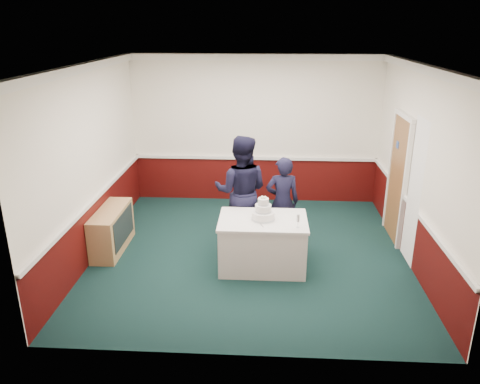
# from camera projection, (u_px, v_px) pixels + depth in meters

# --- Properties ---
(ground) EXTENTS (5.00, 5.00, 0.00)m
(ground) POSITION_uv_depth(u_px,v_px,m) (250.00, 253.00, 7.65)
(ground) COLOR black
(ground) RESTS_ON ground
(room_shell) EXTENTS (5.00, 5.00, 3.00)m
(room_shell) POSITION_uv_depth(u_px,v_px,m) (257.00, 127.00, 7.55)
(room_shell) COLOR white
(room_shell) RESTS_ON ground
(sideboard) EXTENTS (0.41, 1.20, 0.70)m
(sideboard) POSITION_uv_depth(u_px,v_px,m) (112.00, 230.00, 7.67)
(sideboard) COLOR tan
(sideboard) RESTS_ON ground
(cake_table) EXTENTS (1.32, 0.92, 0.79)m
(cake_table) POSITION_uv_depth(u_px,v_px,m) (263.00, 243.00, 7.11)
(cake_table) COLOR white
(cake_table) RESTS_ON ground
(wedding_cake) EXTENTS (0.35, 0.35, 0.36)m
(wedding_cake) POSITION_uv_depth(u_px,v_px,m) (263.00, 212.00, 6.94)
(wedding_cake) COLOR white
(wedding_cake) RESTS_ON cake_table
(cake_knife) EXTENTS (0.09, 0.21, 0.00)m
(cake_knife) POSITION_uv_depth(u_px,v_px,m) (261.00, 224.00, 6.79)
(cake_knife) COLOR silver
(cake_knife) RESTS_ON cake_table
(champagne_flute) EXTENTS (0.05, 0.05, 0.21)m
(champagne_flute) POSITION_uv_depth(u_px,v_px,m) (298.00, 219.00, 6.64)
(champagne_flute) COLOR silver
(champagne_flute) RESTS_ON cake_table
(person_man) EXTENTS (0.97, 0.79, 1.87)m
(person_man) POSITION_uv_depth(u_px,v_px,m) (241.00, 191.00, 7.70)
(person_man) COLOR black
(person_man) RESTS_ON ground
(person_woman) EXTENTS (0.59, 0.42, 1.53)m
(person_woman) POSITION_uv_depth(u_px,v_px,m) (282.00, 202.00, 7.72)
(person_woman) COLOR black
(person_woman) RESTS_ON ground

